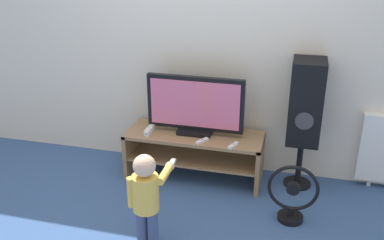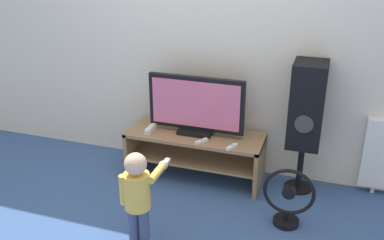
{
  "view_description": "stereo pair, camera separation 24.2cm",
  "coord_description": "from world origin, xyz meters",
  "px_view_note": "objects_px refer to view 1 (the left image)",
  "views": [
    {
      "loc": [
        0.86,
        -3.17,
        2.04
      ],
      "look_at": [
        0.0,
        0.14,
        0.61
      ],
      "focal_mm": 40.0,
      "sensor_mm": 36.0,
      "label": 1
    },
    {
      "loc": [
        1.09,
        -3.1,
        2.04
      ],
      "look_at": [
        0.0,
        0.14,
        0.61
      ],
      "focal_mm": 40.0,
      "sensor_mm": 36.0,
      "label": 2
    }
  ],
  "objects_px": {
    "speaker_tower": "(306,104)",
    "floor_fan": "(292,196)",
    "television": "(195,106)",
    "remote_secondary": "(202,141)",
    "remote_primary": "(233,145)",
    "game_console": "(150,130)",
    "child": "(146,193)"
  },
  "relations": [
    {
      "from": "television",
      "to": "game_console",
      "type": "bearing_deg",
      "value": -166.92
    },
    {
      "from": "game_console",
      "to": "remote_primary",
      "type": "xyz_separation_m",
      "value": [
        0.78,
        -0.1,
        -0.01
      ]
    },
    {
      "from": "television",
      "to": "game_console",
      "type": "distance_m",
      "value": 0.47
    },
    {
      "from": "game_console",
      "to": "child",
      "type": "height_order",
      "value": "child"
    },
    {
      "from": "remote_primary",
      "to": "speaker_tower",
      "type": "height_order",
      "value": "speaker_tower"
    },
    {
      "from": "television",
      "to": "speaker_tower",
      "type": "distance_m",
      "value": 0.95
    },
    {
      "from": "television",
      "to": "game_console",
      "type": "height_order",
      "value": "television"
    },
    {
      "from": "remote_primary",
      "to": "child",
      "type": "height_order",
      "value": "child"
    },
    {
      "from": "child",
      "to": "remote_primary",
      "type": "bearing_deg",
      "value": 61.34
    },
    {
      "from": "child",
      "to": "floor_fan",
      "type": "relative_size",
      "value": 1.5
    },
    {
      "from": "game_console",
      "to": "speaker_tower",
      "type": "relative_size",
      "value": 0.17
    },
    {
      "from": "remote_secondary",
      "to": "game_console",
      "type": "bearing_deg",
      "value": 171.38
    },
    {
      "from": "speaker_tower",
      "to": "floor_fan",
      "type": "distance_m",
      "value": 0.79
    },
    {
      "from": "television",
      "to": "floor_fan",
      "type": "height_order",
      "value": "television"
    },
    {
      "from": "television",
      "to": "game_console",
      "type": "relative_size",
      "value": 4.54
    },
    {
      "from": "game_console",
      "to": "remote_primary",
      "type": "distance_m",
      "value": 0.79
    },
    {
      "from": "speaker_tower",
      "to": "child",
      "type": "bearing_deg",
      "value": -132.62
    },
    {
      "from": "speaker_tower",
      "to": "game_console",
      "type": "bearing_deg",
      "value": -173.15
    },
    {
      "from": "game_console",
      "to": "speaker_tower",
      "type": "distance_m",
      "value": 1.39
    },
    {
      "from": "television",
      "to": "remote_secondary",
      "type": "bearing_deg",
      "value": -57.83
    },
    {
      "from": "speaker_tower",
      "to": "remote_secondary",
      "type": "bearing_deg",
      "value": -164.07
    },
    {
      "from": "remote_secondary",
      "to": "speaker_tower",
      "type": "relative_size",
      "value": 0.11
    },
    {
      "from": "floor_fan",
      "to": "remote_primary",
      "type": "bearing_deg",
      "value": 149.9
    },
    {
      "from": "remote_primary",
      "to": "floor_fan",
      "type": "relative_size",
      "value": 0.28
    },
    {
      "from": "game_console",
      "to": "child",
      "type": "distance_m",
      "value": 1.0
    },
    {
      "from": "child",
      "to": "floor_fan",
      "type": "height_order",
      "value": "child"
    },
    {
      "from": "speaker_tower",
      "to": "remote_primary",
      "type": "bearing_deg",
      "value": -155.05
    },
    {
      "from": "television",
      "to": "remote_secondary",
      "type": "height_order",
      "value": "television"
    },
    {
      "from": "television",
      "to": "remote_primary",
      "type": "xyz_separation_m",
      "value": [
        0.38,
        -0.19,
        -0.25
      ]
    },
    {
      "from": "television",
      "to": "child",
      "type": "height_order",
      "value": "television"
    },
    {
      "from": "remote_secondary",
      "to": "speaker_tower",
      "type": "bearing_deg",
      "value": 15.93
    },
    {
      "from": "child",
      "to": "game_console",
      "type": "bearing_deg",
      "value": 108.32
    }
  ]
}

